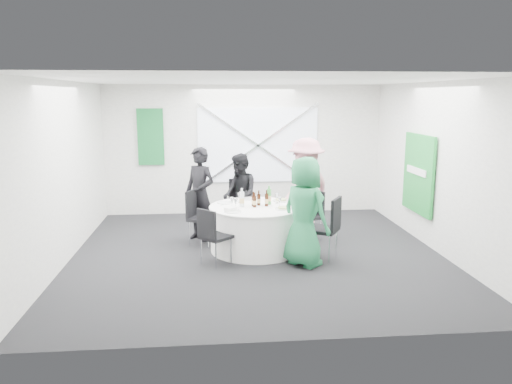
{
  "coord_description": "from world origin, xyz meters",
  "views": [
    {
      "loc": [
        -0.75,
        -7.85,
        2.57
      ],
      "look_at": [
        0.0,
        0.2,
        1.0
      ],
      "focal_mm": 35.0,
      "sensor_mm": 36.0,
      "label": 1
    }
  ],
  "objects": [
    {
      "name": "knife_c",
      "position": [
        0.42,
        0.59,
        0.76
      ],
      "size": [
        0.08,
        0.14,
        0.01
      ],
      "primitive_type": "cube",
      "rotation": [
        0.0,
        0.0,
        0.45
      ],
      "color": "silver",
      "rests_on": "banquet_table"
    },
    {
      "name": "person_man_back_left",
      "position": [
        -0.94,
        0.93,
        0.84
      ],
      "size": [
        0.73,
        0.69,
        1.68
      ],
      "primitive_type": "imported",
      "rotation": [
        0.0,
        0.0,
        -0.66
      ],
      "color": "black",
      "rests_on": "floor"
    },
    {
      "name": "green_banner",
      "position": [
        -2.0,
        2.95,
        1.7
      ],
      "size": [
        0.55,
        0.04,
        1.2
      ],
      "primitive_type": "cube",
      "color": "#15692F",
      "rests_on": "wall_back"
    },
    {
      "name": "wall_right",
      "position": [
        3.0,
        0.0,
        1.4
      ],
      "size": [
        0.0,
        6.0,
        6.0
      ],
      "primitive_type": "plane",
      "rotation": [
        1.57,
        0.0,
        -1.57
      ],
      "color": "silver",
      "rests_on": "floor"
    },
    {
      "name": "clear_water_bottle",
      "position": [
        -0.24,
        0.19,
        0.88
      ],
      "size": [
        0.08,
        0.08,
        0.31
      ],
      "color": "silver",
      "rests_on": "banquet_table"
    },
    {
      "name": "beer_bottle_b",
      "position": [
        0.05,
        0.27,
        0.86
      ],
      "size": [
        0.06,
        0.06,
        0.25
      ],
      "color": "#39170A",
      "rests_on": "banquet_table"
    },
    {
      "name": "beer_bottle_a",
      "position": [
        -0.04,
        0.2,
        0.85
      ],
      "size": [
        0.06,
        0.06,
        0.25
      ],
      "color": "#39170A",
      "rests_on": "banquet_table"
    },
    {
      "name": "plate_back_right",
      "position": [
        0.47,
        0.57,
        0.78
      ],
      "size": [
        0.29,
        0.29,
        0.04
      ],
      "color": "silver",
      "rests_on": "banquet_table"
    },
    {
      "name": "chair_back_right",
      "position": [
        1.06,
        0.71,
        0.52
      ],
      "size": [
        0.55,
        0.54,
        0.9
      ],
      "rotation": [
        0.0,
        0.0,
        -1.12
      ],
      "color": "black",
      "rests_on": "floor"
    },
    {
      "name": "window_brace_a",
      "position": [
        0.3,
        2.92,
        1.5
      ],
      "size": [
        2.63,
        0.05,
        1.84
      ],
      "primitive_type": "cube",
      "rotation": [
        0.0,
        0.97,
        0.0
      ],
      "color": "silver",
      "rests_on": "window_panel"
    },
    {
      "name": "green_sign",
      "position": [
        2.94,
        0.6,
        1.2
      ],
      "size": [
        0.05,
        1.2,
        1.4
      ],
      "primitive_type": "cube",
      "color": "#18882F",
      "rests_on": "wall_right"
    },
    {
      "name": "chair_back_left",
      "position": [
        -0.97,
        0.65,
        0.56
      ],
      "size": [
        0.58,
        0.58,
        0.96
      ],
      "rotation": [
        0.0,
        0.0,
        1.14
      ],
      "color": "black",
      "rests_on": "floor"
    },
    {
      "name": "napkin",
      "position": [
        -0.44,
        -0.13,
        0.8
      ],
      "size": [
        0.22,
        0.22,
        0.05
      ],
      "primitive_type": "cube",
      "rotation": [
        0.0,
        0.0,
        0.82
      ],
      "color": "white",
      "rests_on": "plate_front_left"
    },
    {
      "name": "wall_back",
      "position": [
        0.0,
        3.0,
        1.4
      ],
      "size": [
        6.0,
        0.0,
        6.0
      ],
      "primitive_type": "plane",
      "rotation": [
        1.57,
        0.0,
        0.0
      ],
      "color": "silver",
      "rests_on": "floor"
    },
    {
      "name": "wall_left",
      "position": [
        -3.0,
        0.0,
        1.4
      ],
      "size": [
        0.0,
        6.0,
        6.0
      ],
      "primitive_type": "plane",
      "rotation": [
        1.57,
        0.0,
        1.57
      ],
      "color": "silver",
      "rests_on": "floor"
    },
    {
      "name": "wine_glass_c",
      "position": [
        0.38,
        0.4,
        0.88
      ],
      "size": [
        0.07,
        0.07,
        0.17
      ],
      "color": "white",
      "rests_on": "banquet_table"
    },
    {
      "name": "fork_a",
      "position": [
        0.2,
        0.74,
        0.76
      ],
      "size": [
        0.15,
        0.02,
        0.01
      ],
      "primitive_type": "cube",
      "rotation": [
        0.0,
        0.0,
        1.51
      ],
      "color": "silver",
      "rests_on": "banquet_table"
    },
    {
      "name": "chair_front_right",
      "position": [
        1.07,
        -0.44,
        0.6
      ],
      "size": [
        0.64,
        0.63,
        1.02
      ],
      "rotation": [
        0.0,
        0.0,
        4.17
      ],
      "color": "black",
      "rests_on": "floor"
    },
    {
      "name": "green_water_bottle",
      "position": [
        0.23,
        0.31,
        0.89
      ],
      "size": [
        0.08,
        0.08,
        0.32
      ],
      "color": "green",
      "rests_on": "banquet_table"
    },
    {
      "name": "person_woman_green",
      "position": [
        0.66,
        -0.61,
        0.84
      ],
      "size": [
        0.93,
        0.97,
        1.68
      ],
      "primitive_type": "imported",
      "rotation": [
        0.0,
        0.0,
        2.26
      ],
      "color": "#207847",
      "rests_on": "floor"
    },
    {
      "name": "window_brace_b",
      "position": [
        0.3,
        2.92,
        1.5
      ],
      "size": [
        2.63,
        0.05,
        1.84
      ],
      "primitive_type": "cube",
      "rotation": [
        0.0,
        -0.97,
        0.0
      ],
      "color": "silver",
      "rests_on": "window_panel"
    },
    {
      "name": "plate_front_left",
      "position": [
        -0.41,
        -0.18,
        0.77
      ],
      "size": [
        0.27,
        0.27,
        0.01
      ],
      "color": "silver",
      "rests_on": "banquet_table"
    },
    {
      "name": "plate_back",
      "position": [
        -0.07,
        0.78,
        0.77
      ],
      "size": [
        0.29,
        0.29,
        0.01
      ],
      "color": "silver",
      "rests_on": "banquet_table"
    },
    {
      "name": "floor",
      "position": [
        0.0,
        0.0,
        0.0
      ],
      "size": [
        6.0,
        6.0,
        0.0
      ],
      "primitive_type": "plane",
      "color": "black",
      "rests_on": "ground"
    },
    {
      "name": "wine_glass_b",
      "position": [
        -0.35,
        0.02,
        0.88
      ],
      "size": [
        0.07,
        0.07,
        0.17
      ],
      "color": "white",
      "rests_on": "banquet_table"
    },
    {
      "name": "wine_glass_e",
      "position": [
        0.38,
        0.1,
        0.88
      ],
      "size": [
        0.07,
        0.07,
        0.17
      ],
      "color": "white",
      "rests_on": "banquet_table"
    },
    {
      "name": "banquet_table",
      "position": [
        0.0,
        0.2,
        0.38
      ],
      "size": [
        1.56,
        1.56,
        0.76
      ],
      "color": "white",
      "rests_on": "floor"
    },
    {
      "name": "wine_glass_a",
      "position": [
        -0.4,
        0.13,
        0.88
      ],
      "size": [
        0.07,
        0.07,
        0.17
      ],
      "color": "white",
      "rests_on": "banquet_table"
    },
    {
      "name": "fork_c",
      "position": [
        0.55,
        0.37,
        0.76
      ],
      "size": [
        0.1,
        0.13,
        0.01
      ],
      "primitive_type": "cube",
      "rotation": [
        0.0,
        0.0,
        0.59
      ],
      "color": "silver",
      "rests_on": "banquet_table"
    },
    {
      "name": "person_woman_pink",
      "position": [
        0.99,
        1.0,
        0.91
      ],
      "size": [
        1.26,
        1.17,
        1.82
      ],
      "primitive_type": "imported",
      "rotation": [
        0.0,
        0.0,
        -2.46
      ],
      "color": "#CD8490",
      "rests_on": "floor"
    },
    {
      "name": "window_panel",
      "position": [
        0.3,
        2.96,
        1.5
      ],
      "size": [
        2.6,
        0.03,
        1.6
      ],
      "primitive_type": "cube",
      "color": "silver",
      "rests_on": "wall_back"
    },
    {
      "name": "wine_glass_d",
      "position": [
        -0.26,
        0.52,
        0.88
      ],
      "size": [
        0.07,
        0.07,
        0.17
      ],
      "color": "white",
      "rests_on": "banquet_table"
    },
    {
      "name": "chair_front_left",
      "position": [
        -0.74,
        -0.5,
        0.52
      ],
      "size": [
        0.57,
        0.57,
        0.89
      ],
      "rotation": [
        0.0,
        0.0,
        2.33
      ],
      "color": "black",
      "rests_on": "floor"
    },
    {
      "name": "knife_b",
      "position": [
        -0.56,
        0.33,
        0.76
      ],
      "size": [
        0.09,
        0.14,
        0.01
      ],
      "primitive_type": "cube",
      "rotation": [
        0.0,
        0.0,
        2.62
      ],
      "color": "silver",
      "rests_on": "banquet_table"
    },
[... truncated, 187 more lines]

